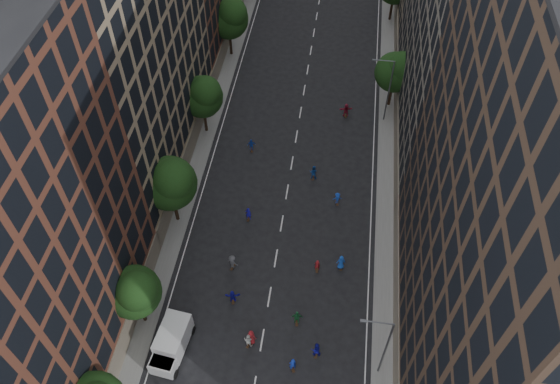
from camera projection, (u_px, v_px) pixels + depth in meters
The scene contains 28 objects.
ground at pixel (296, 139), 66.97m from camera, with size 240.00×240.00×0.00m, color black.
sidewalk_left at pixel (213, 91), 72.76m from camera, with size 4.00×105.00×0.15m, color slate.
sidewalk_right at pixel (395, 108), 70.65m from camera, with size 4.00×105.00×0.15m, color slate.
bldg_left_b at pixel (98, 30), 52.45m from camera, with size 14.00×26.00×34.00m, color #927D5F.
bldg_right_a at pixel (546, 235), 35.58m from camera, with size 14.00×30.00×36.00m, color #402F22.
bldg_right_b at pixel (490, 13), 55.25m from camera, with size 14.00×28.00×33.00m, color #625C51.
tree_left_1 at pixel (135, 292), 47.00m from camera, with size 4.80×4.80×8.21m.
tree_left_2 at pixel (171, 182), 54.03m from camera, with size 5.60×5.60×9.45m.
tree_left_3 at pixel (203, 95), 63.40m from camera, with size 5.00×5.00×8.58m.
tree_left_4 at pixel (230, 17), 73.39m from camera, with size 5.40×5.40×9.08m.
tree_right_a at pixel (397, 71), 66.69m from camera, with size 5.00×5.00×8.39m.
streetlamp_near at pixel (384, 346), 44.23m from camera, with size 2.64×0.22×9.06m.
streetlamp_far at pixel (388, 88), 65.31m from camera, with size 2.64×0.22×9.06m.
cargo_van at pixel (171, 343), 48.30m from camera, with size 3.07×5.49×2.80m.
skater_1 at pixel (293, 364), 47.64m from camera, with size 0.66×0.43×1.81m, color #1633B7.
skater_2 at pixel (316, 350), 48.47m from camera, with size 0.91×0.71×1.87m, color #121190.
skater_6 at pixel (251, 337), 49.22m from camera, with size 0.92×0.60×1.88m, color maroon.
skater_7 at pixel (317, 265), 54.33m from camera, with size 0.57×0.37×1.56m, color #AF1D23.
skater_8 at pixel (248, 340), 49.14m from camera, with size 0.83×0.64×1.70m, color silver.
skater_9 at pixel (232, 262), 54.40m from camera, with size 1.18×0.68×1.83m, color #47484D.
skater_10 at pixel (297, 318), 50.47m from camera, with size 1.10×0.46×1.88m, color #22723B.
skater_11 at pixel (233, 297), 52.06m from camera, with size 1.46×0.46×1.57m, color #141299.
skater_12 at pixel (341, 262), 54.40m from camera, with size 0.89×0.58×1.81m, color #1647B6.
skater_13 at pixel (248, 214), 58.40m from camera, with size 0.64×0.42×1.75m, color #1915AD.
skater_14 at pixel (313, 173), 62.17m from camera, with size 0.91×0.71×1.87m, color navy.
skater_15 at pixel (337, 198), 59.92m from camera, with size 0.98×0.57×1.52m, color #173FBB.
skater_16 at pixel (251, 145), 65.14m from camera, with size 0.98×0.41×1.68m, color #173EBD.
skater_17 at pixel (346, 110), 69.05m from camera, with size 1.70×0.54×1.83m, color maroon.
Camera 1 is at (4.60, -7.93, 47.04)m, focal length 35.00 mm.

